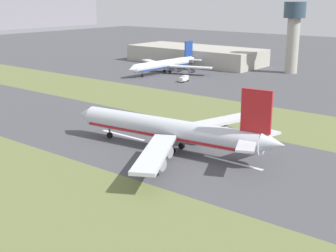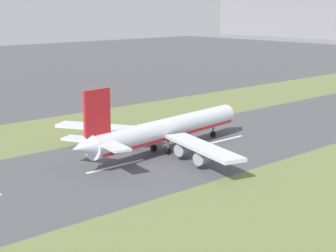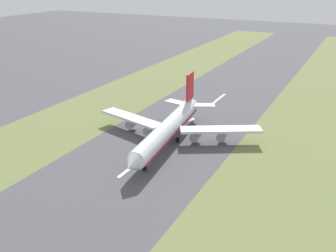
{
  "view_description": "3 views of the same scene",
  "coord_description": "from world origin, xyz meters",
  "px_view_note": "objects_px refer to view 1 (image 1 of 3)",
  "views": [
    {
      "loc": [
        -101.31,
        -81.85,
        42.49
      ],
      "look_at": [
        -2.29,
        -2.38,
        7.0
      ],
      "focal_mm": 50.0,
      "sensor_mm": 36.0,
      "label": 1
    },
    {
      "loc": [
        108.3,
        -104.76,
        39.97
      ],
      "look_at": [
        -2.29,
        -2.38,
        7.0
      ],
      "focal_mm": 60.0,
      "sensor_mm": 36.0,
      "label": 2
    },
    {
      "loc": [
        -60.52,
        113.2,
        57.71
      ],
      "look_at": [
        -2.29,
        -2.38,
        7.0
      ],
      "focal_mm": 42.0,
      "sensor_mm": 36.0,
      "label": 3
    }
  ],
  "objects_px": {
    "airplane_parked_apron": "(166,64)",
    "service_truck": "(184,79)",
    "airplane_main_jet": "(174,130)",
    "control_tower": "(294,30)",
    "terminal_building": "(196,55)"
  },
  "relations": [
    {
      "from": "airplane_main_jet",
      "to": "service_truck",
      "type": "relative_size",
      "value": 10.86
    },
    {
      "from": "airplane_main_jet",
      "to": "control_tower",
      "type": "distance_m",
      "value": 155.54
    },
    {
      "from": "airplane_parked_apron",
      "to": "service_truck",
      "type": "relative_size",
      "value": 8.92
    },
    {
      "from": "control_tower",
      "to": "terminal_building",
      "type": "bearing_deg",
      "value": 90.96
    },
    {
      "from": "control_tower",
      "to": "service_truck",
      "type": "xyz_separation_m",
      "value": [
        -60.98,
        30.14,
        -22.55
      ]
    },
    {
      "from": "terminal_building",
      "to": "airplane_parked_apron",
      "type": "distance_m",
      "value": 44.68
    },
    {
      "from": "control_tower",
      "to": "service_truck",
      "type": "bearing_deg",
      "value": 153.7
    },
    {
      "from": "airplane_main_jet",
      "to": "control_tower",
      "type": "relative_size",
      "value": 1.71
    },
    {
      "from": "terminal_building",
      "to": "control_tower",
      "type": "height_order",
      "value": "control_tower"
    },
    {
      "from": "service_truck",
      "to": "airplane_main_jet",
      "type": "bearing_deg",
      "value": -144.67
    },
    {
      "from": "airplane_main_jet",
      "to": "airplane_parked_apron",
      "type": "height_order",
      "value": "airplane_main_jet"
    },
    {
      "from": "airplane_main_jet",
      "to": "airplane_parked_apron",
      "type": "relative_size",
      "value": 1.22
    },
    {
      "from": "control_tower",
      "to": "service_truck",
      "type": "relative_size",
      "value": 6.35
    },
    {
      "from": "airplane_main_jet",
      "to": "control_tower",
      "type": "height_order",
      "value": "control_tower"
    },
    {
      "from": "airplane_main_jet",
      "to": "terminal_building",
      "type": "relative_size",
      "value": 0.76
    }
  ]
}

